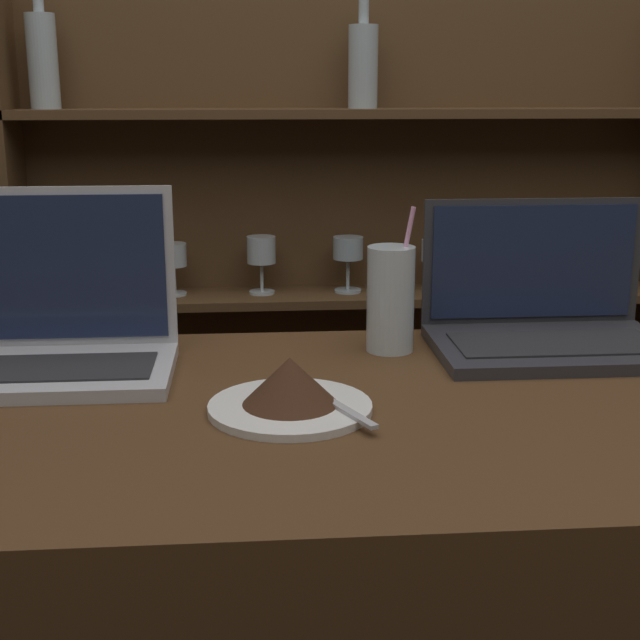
# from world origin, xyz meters

# --- Properties ---
(back_wall) EXTENTS (7.00, 0.06, 2.70)m
(back_wall) POSITION_xyz_m (0.00, 1.44, 1.35)
(back_wall) COLOR #4C3328
(back_wall) RESTS_ON ground_plane
(back_shelf) EXTENTS (1.52, 0.18, 1.67)m
(back_shelf) POSITION_xyz_m (0.04, 1.36, 0.87)
(back_shelf) COLOR brown
(back_shelf) RESTS_ON ground_plane
(laptop_near) EXTENTS (0.33, 0.21, 0.25)m
(laptop_near) POSITION_xyz_m (-0.45, 0.51, 1.07)
(laptop_near) COLOR silver
(laptop_near) RESTS_ON bar_counter
(laptop_far) EXTENTS (0.35, 0.24, 0.22)m
(laptop_far) POSITION_xyz_m (0.27, 0.57, 1.06)
(laptop_far) COLOR #333338
(laptop_far) RESTS_ON bar_counter
(cake_plate) EXTENTS (0.20, 0.20, 0.07)m
(cake_plate) POSITION_xyz_m (-0.13, 0.32, 1.04)
(cake_plate) COLOR white
(cake_plate) RESTS_ON bar_counter
(water_glass) EXTENTS (0.07, 0.07, 0.22)m
(water_glass) POSITION_xyz_m (0.03, 0.57, 1.09)
(water_glass) COLOR silver
(water_glass) RESTS_ON bar_counter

